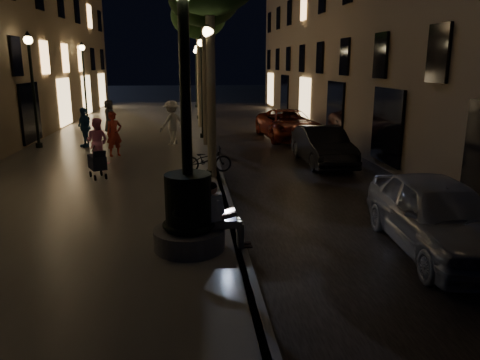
{
  "coord_description": "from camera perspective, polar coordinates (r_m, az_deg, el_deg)",
  "views": [
    {
      "loc": [
        -0.94,
        -6.68,
        3.75
      ],
      "look_at": [
        0.11,
        3.0,
        1.3
      ],
      "focal_mm": 35.0,
      "sensor_mm": 36.0,
      "label": 1
    }
  ],
  "objects": [
    {
      "name": "bicycle",
      "position": [
        15.56,
        -4.07,
        2.51
      ],
      "size": [
        1.65,
        0.61,
        0.86
      ],
      "primitive_type": "imported",
      "rotation": [
        0.0,
        0.0,
        1.6
      ],
      "color": "black",
      "rests_on": "promenade"
    },
    {
      "name": "pedestrian_dark",
      "position": [
        25.26,
        -15.65,
        7.48
      ],
      "size": [
        0.67,
        0.91,
        1.71
      ],
      "primitive_type": "imported",
      "rotation": [
        0.0,
        0.0,
        1.73
      ],
      "color": "#343339",
      "rests_on": "promenade"
    },
    {
      "name": "tree_third",
      "position": [
        26.79,
        -5.07,
        19.17
      ],
      "size": [
        3.0,
        3.0,
        7.2
      ],
      "color": "#6B604C",
      "rests_on": "promenade"
    },
    {
      "name": "lamp_curb_b",
      "position": [
        22.69,
        -4.68,
        12.77
      ],
      "size": [
        0.36,
        0.36,
        4.81
      ],
      "color": "black",
      "rests_on": "promenade"
    },
    {
      "name": "curb_strip",
      "position": [
        22.0,
        -3.66,
        4.53
      ],
      "size": [
        0.25,
        45.0,
        0.2
      ],
      "primitive_type": "cube",
      "color": "#59595B",
      "rests_on": "ground"
    },
    {
      "name": "pedestrian_blue",
      "position": [
        21.32,
        -18.45,
        6.12
      ],
      "size": [
        0.95,
        1.04,
        1.71
      ],
      "primitive_type": "imported",
      "rotation": [
        0.0,
        0.0,
        5.39
      ],
      "color": "#26538B",
      "rests_on": "promenade"
    },
    {
      "name": "car_front",
      "position": [
        10.25,
        23.03,
        -3.97
      ],
      "size": [
        2.12,
        4.63,
        1.54
      ],
      "primitive_type": "imported",
      "rotation": [
        0.0,
        0.0,
        -0.07
      ],
      "color": "#9C9DA3",
      "rests_on": "ground"
    },
    {
      "name": "lamp_curb_d",
      "position": [
        38.68,
        -5.37,
        13.29
      ],
      "size": [
        0.36,
        0.36,
        4.81
      ],
      "color": "black",
      "rests_on": "promenade"
    },
    {
      "name": "fountain_lamppost",
      "position": [
        9.04,
        -6.32,
        -2.29
      ],
      "size": [
        1.4,
        1.4,
        5.21
      ],
      "color": "#59595B",
      "rests_on": "promenade"
    },
    {
      "name": "seated_man_laptop",
      "position": [
        9.15,
        -2.42,
        -4.01
      ],
      "size": [
        0.97,
        0.33,
        1.34
      ],
      "color": "tan",
      "rests_on": "promenade"
    },
    {
      "name": "ground",
      "position": [
        22.02,
        -3.65,
        4.28
      ],
      "size": [
        120.0,
        120.0,
        0.0
      ],
      "primitive_type": "plane",
      "color": "black",
      "rests_on": "ground"
    },
    {
      "name": "pedestrian_white",
      "position": [
        21.03,
        -8.3,
        6.92
      ],
      "size": [
        1.42,
        1.36,
        1.94
      ],
      "primitive_type": "imported",
      "rotation": [
        0.0,
        0.0,
        3.84
      ],
      "color": "silver",
      "rests_on": "promenade"
    },
    {
      "name": "pedestrian_red",
      "position": [
        18.86,
        -15.09,
        5.44
      ],
      "size": [
        0.76,
        0.69,
        1.73
      ],
      "primitive_type": "imported",
      "rotation": [
        0.0,
        0.0,
        0.57
      ],
      "color": "#BA3525",
      "rests_on": "promenade"
    },
    {
      "name": "pedestrian_pink",
      "position": [
        17.39,
        -17.01,
        4.51
      ],
      "size": [
        0.98,
        0.87,
        1.67
      ],
      "primitive_type": "imported",
      "rotation": [
        0.0,
        0.0,
        2.8
      ],
      "color": "pink",
      "rests_on": "promenade"
    },
    {
      "name": "stroller",
      "position": [
        15.33,
        -17.0,
        2.07
      ],
      "size": [
        0.68,
        0.99,
        1.03
      ],
      "rotation": [
        0.0,
        0.0,
        0.43
      ],
      "color": "black",
      "rests_on": "promenade"
    },
    {
      "name": "lamp_curb_a",
      "position": [
        14.7,
        -3.77,
        12.08
      ],
      "size": [
        0.36,
        0.36,
        4.81
      ],
      "color": "black",
      "rests_on": "promenade"
    },
    {
      "name": "lamp_left_b",
      "position": [
        21.67,
        -24.04,
        11.56
      ],
      "size": [
        0.36,
        0.36,
        4.81
      ],
      "color": "black",
      "rests_on": "promenade"
    },
    {
      "name": "car_third",
      "position": [
        23.75,
        5.92,
        6.75
      ],
      "size": [
        2.79,
        5.44,
        1.47
      ],
      "primitive_type": "imported",
      "rotation": [
        0.0,
        0.0,
        0.07
      ],
      "color": "maroon",
      "rests_on": "ground"
    },
    {
      "name": "lamp_curb_c",
      "position": [
        30.69,
        -5.12,
        13.1
      ],
      "size": [
        0.36,
        0.36,
        4.81
      ],
      "color": "black",
      "rests_on": "promenade"
    },
    {
      "name": "promenade",
      "position": [
        22.19,
        -14.06,
        4.22
      ],
      "size": [
        8.0,
        45.0,
        0.2
      ],
      "primitive_type": "cube",
      "color": "#67635B",
      "rests_on": "ground"
    },
    {
      "name": "tree_far",
      "position": [
        32.79,
        -5.18,
        18.75
      ],
      "size": [
        3.0,
        3.0,
        7.5
      ],
      "color": "#6B604C",
      "rests_on": "promenade"
    },
    {
      "name": "cobble_lane",
      "position": [
        22.35,
        4.08,
        4.44
      ],
      "size": [
        6.0,
        45.0,
        0.02
      ],
      "primitive_type": "cube",
      "color": "black",
      "rests_on": "ground"
    },
    {
      "name": "car_second",
      "position": [
        17.92,
        10.04,
        4.12
      ],
      "size": [
        1.56,
        4.31,
        1.41
      ],
      "primitive_type": "imported",
      "rotation": [
        0.0,
        0.0,
        0.01
      ],
      "color": "black",
      "rests_on": "ground"
    },
    {
      "name": "lamp_left_c",
      "position": [
        31.35,
        -18.52,
        12.46
      ],
      "size": [
        0.36,
        0.36,
        4.81
      ],
      "color": "black",
      "rests_on": "promenade"
    }
  ]
}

